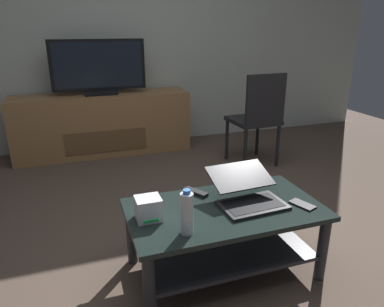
% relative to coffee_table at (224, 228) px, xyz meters
% --- Properties ---
extents(ground_plane, '(7.68, 7.68, 0.00)m').
position_rel_coffee_table_xyz_m(ground_plane, '(-0.04, 0.22, -0.28)').
color(ground_plane, '#4C3D33').
extents(back_wall, '(6.40, 0.12, 2.80)m').
position_rel_coffee_table_xyz_m(back_wall, '(-0.04, 2.67, 1.12)').
color(back_wall, '#A8B2A8').
rests_on(back_wall, ground).
extents(coffee_table, '(1.07, 0.59, 0.41)m').
position_rel_coffee_table_xyz_m(coffee_table, '(0.00, 0.00, 0.00)').
color(coffee_table, black).
rests_on(coffee_table, ground).
extents(media_cabinet, '(1.89, 0.45, 0.67)m').
position_rel_coffee_table_xyz_m(media_cabinet, '(-0.44, 2.35, 0.05)').
color(media_cabinet, olive).
rests_on(media_cabinet, ground).
extents(television, '(0.98, 0.20, 0.57)m').
position_rel_coffee_table_xyz_m(television, '(-0.44, 2.32, 0.66)').
color(television, black).
rests_on(television, media_cabinet).
extents(dining_chair, '(0.47, 0.47, 0.95)m').
position_rel_coffee_table_xyz_m(dining_chair, '(0.99, 1.44, 0.25)').
color(dining_chair, black).
rests_on(dining_chair, ground).
extents(laptop, '(0.38, 0.40, 0.17)m').
position_rel_coffee_table_xyz_m(laptop, '(0.15, 0.02, 0.18)').
color(laptop, black).
rests_on(laptop, coffee_table).
extents(router_box, '(0.13, 0.12, 0.12)m').
position_rel_coffee_table_xyz_m(router_box, '(-0.43, 0.01, 0.19)').
color(router_box, silver).
rests_on(router_box, coffee_table).
extents(water_bottle_near, '(0.06, 0.06, 0.23)m').
position_rel_coffee_table_xyz_m(water_bottle_near, '(-0.28, -0.18, 0.24)').
color(water_bottle_near, silver).
rests_on(water_bottle_near, coffee_table).
extents(cell_phone, '(0.11, 0.16, 0.01)m').
position_rel_coffee_table_xyz_m(cell_phone, '(0.42, -0.12, 0.13)').
color(cell_phone, black).
rests_on(cell_phone, coffee_table).
extents(tv_remote, '(0.12, 0.16, 0.02)m').
position_rel_coffee_table_xyz_m(tv_remote, '(-0.10, 0.21, 0.14)').
color(tv_remote, black).
rests_on(tv_remote, coffee_table).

